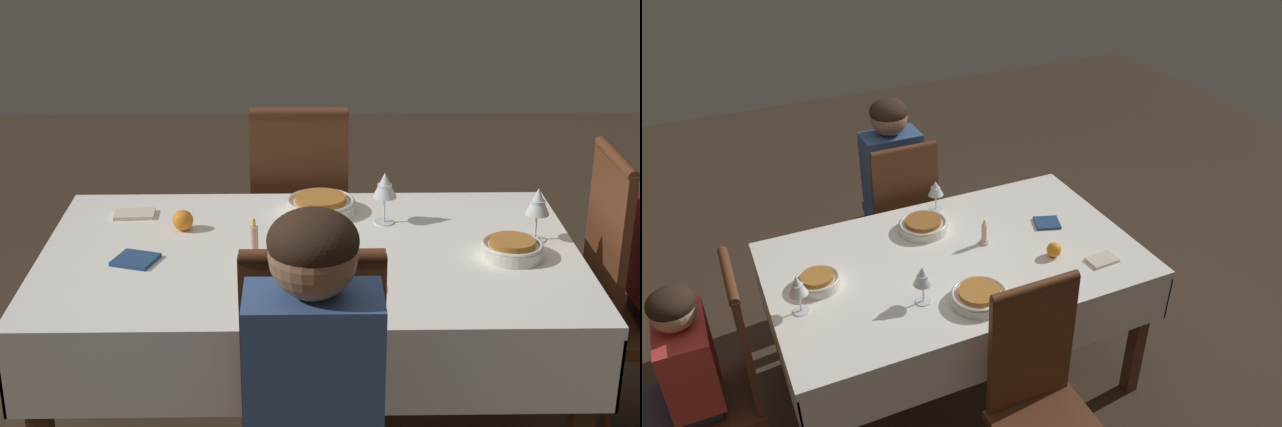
# 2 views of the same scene
# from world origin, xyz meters

# --- Properties ---
(dining_table) EXTENTS (1.60, 0.98, 0.72)m
(dining_table) POSITION_xyz_m (0.00, 0.00, 0.64)
(dining_table) COLOR white
(dining_table) RESTS_ON ground_plane
(chair_west) EXTENTS (0.38, 0.38, 1.00)m
(chair_west) POSITION_xyz_m (-1.01, -0.09, 0.52)
(chair_west) COLOR #562D19
(chair_west) RESTS_ON ground_plane
(chair_south) EXTENTS (0.38, 0.38, 1.00)m
(chair_south) POSITION_xyz_m (0.03, -0.70, 0.52)
(chair_south) COLOR #562D19
(chair_south) RESTS_ON ground_plane
(bowl_north) EXTENTS (0.23, 0.23, 0.06)m
(bowl_north) POSITION_xyz_m (-0.04, 0.26, 0.75)
(bowl_north) COLOR silver
(bowl_north) RESTS_ON dining_table
(wine_glass_north) EXTENTS (0.08, 0.08, 0.16)m
(wine_glass_north) POSITION_xyz_m (0.08, 0.41, 0.84)
(wine_glass_north) COLOR white
(wine_glass_north) RESTS_ON dining_table
(bowl_west) EXTENTS (0.18, 0.18, 0.06)m
(bowl_west) POSITION_xyz_m (-0.59, 0.05, 0.75)
(bowl_west) COLOR silver
(bowl_west) RESTS_ON dining_table
(wine_glass_west) EXTENTS (0.07, 0.07, 0.17)m
(wine_glass_west) POSITION_xyz_m (-0.68, -0.08, 0.84)
(wine_glass_west) COLOR white
(wine_glass_west) RESTS_ON dining_table
(bowl_south) EXTENTS (0.23, 0.23, 0.06)m
(bowl_south) POSITION_xyz_m (-0.04, -0.31, 0.75)
(bowl_south) COLOR silver
(bowl_south) RESTS_ON dining_table
(wine_glass_south) EXTENTS (0.08, 0.08, 0.17)m
(wine_glass_south) POSITION_xyz_m (-0.24, -0.22, 0.85)
(wine_glass_south) COLOR white
(wine_glass_south) RESTS_ON dining_table
(candle_centerpiece) EXTENTS (0.04, 0.04, 0.12)m
(candle_centerpiece) POSITION_xyz_m (0.16, 0.04, 0.77)
(candle_centerpiece) COLOR beige
(candle_centerpiece) RESTS_ON dining_table
(orange_fruit) EXTENTS (0.06, 0.06, 0.06)m
(orange_fruit) POSITION_xyz_m (0.40, -0.17, 0.76)
(orange_fruit) COLOR orange
(orange_fruit) RESTS_ON dining_table
(napkin_red_folded) EXTENTS (0.14, 0.14, 0.01)m
(napkin_red_folded) POSITION_xyz_m (0.51, 0.06, 0.73)
(napkin_red_folded) COLOR navy
(napkin_red_folded) RESTS_ON dining_table
(napkin_spare_side) EXTENTS (0.13, 0.09, 0.01)m
(napkin_spare_side) POSITION_xyz_m (0.57, -0.29, 0.73)
(napkin_spare_side) COLOR beige
(napkin_spare_side) RESTS_ON dining_table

